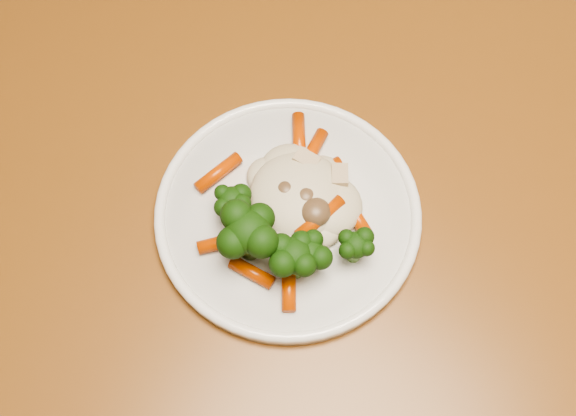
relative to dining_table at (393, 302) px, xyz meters
name	(u,v)px	position (x,y,z in m)	size (l,w,h in m)	color
dining_table	(393,302)	(0.00, 0.00, 0.00)	(1.34, 1.12, 0.75)	brown
plate	(288,215)	(-0.11, -0.03, 0.11)	(0.24, 0.24, 0.01)	white
meal	(287,219)	(-0.10, -0.04, 0.14)	(0.17, 0.17, 0.06)	beige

